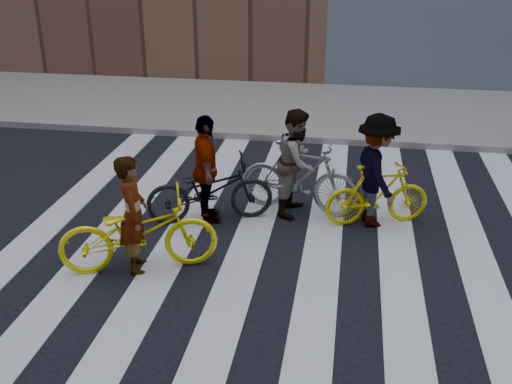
% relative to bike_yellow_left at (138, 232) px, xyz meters
% --- Properties ---
extents(ground, '(100.00, 100.00, 0.00)m').
position_rel_bike_yellow_left_xyz_m(ground, '(1.93, 0.69, -0.57)').
color(ground, black).
rests_on(ground, ground).
extents(sidewalk_far, '(100.00, 5.00, 0.15)m').
position_rel_bike_yellow_left_xyz_m(sidewalk_far, '(1.93, 8.19, -0.49)').
color(sidewalk_far, gray).
rests_on(sidewalk_far, ground).
extents(zebra_crosswalk, '(8.25, 10.00, 0.01)m').
position_rel_bike_yellow_left_xyz_m(zebra_crosswalk, '(1.93, 0.69, -0.56)').
color(zebra_crosswalk, silver).
rests_on(zebra_crosswalk, ground).
extents(bike_yellow_left, '(2.28, 1.43, 1.13)m').
position_rel_bike_yellow_left_xyz_m(bike_yellow_left, '(0.00, 0.00, 0.00)').
color(bike_yellow_left, '#FDFB0E').
rests_on(bike_yellow_left, ground).
extents(bike_silver_mid, '(2.12, 0.96, 1.23)m').
position_rel_bike_yellow_left_xyz_m(bike_silver_mid, '(2.00, 2.21, 0.05)').
color(bike_silver_mid, '#96989E').
rests_on(bike_silver_mid, ground).
extents(bike_yellow_right, '(1.76, 0.97, 1.02)m').
position_rel_bike_yellow_left_xyz_m(bike_yellow_right, '(3.26, 1.95, -0.06)').
color(bike_yellow_right, yellow).
rests_on(bike_yellow_right, ground).
extents(bike_dark_rear, '(2.15, 1.35, 1.07)m').
position_rel_bike_yellow_left_xyz_m(bike_dark_rear, '(0.61, 1.64, -0.03)').
color(bike_dark_rear, black).
rests_on(bike_dark_rear, ground).
extents(rider_left, '(0.58, 0.71, 1.68)m').
position_rel_bike_yellow_left_xyz_m(rider_left, '(-0.05, -0.00, 0.27)').
color(rider_left, slate).
rests_on(rider_left, ground).
extents(rider_mid, '(0.82, 0.97, 1.77)m').
position_rel_bike_yellow_left_xyz_m(rider_mid, '(1.95, 2.21, 0.32)').
color(rider_mid, slate).
rests_on(rider_mid, ground).
extents(rider_right, '(1.00, 1.33, 1.82)m').
position_rel_bike_yellow_left_xyz_m(rider_right, '(3.21, 1.95, 0.34)').
color(rider_right, slate).
rests_on(rider_right, ground).
extents(rider_rear, '(0.75, 1.12, 1.77)m').
position_rel_bike_yellow_left_xyz_m(rider_rear, '(0.56, 1.64, 0.32)').
color(rider_rear, slate).
rests_on(rider_rear, ground).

